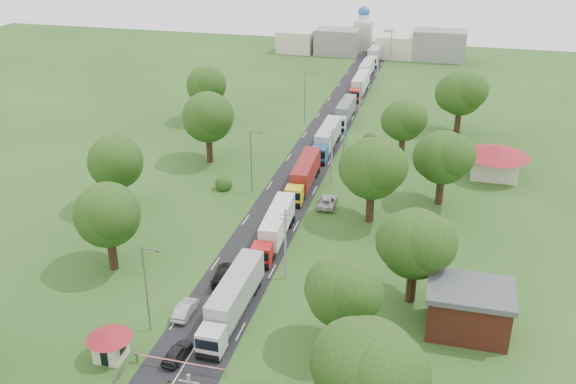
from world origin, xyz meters
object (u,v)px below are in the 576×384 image
(car_lane_front, at_px, (177,353))
(truck_0, at_px, (233,298))
(guard_booth, at_px, (109,340))
(boom_barrier, at_px, (167,360))
(info_sign, at_px, (345,136))
(car_lane_mid, at_px, (185,309))

(car_lane_front, bearing_deg, truck_0, -105.86)
(guard_booth, bearing_deg, boom_barrier, 0.01)
(info_sign, bearing_deg, car_lane_front, -96.05)
(boom_barrier, relative_size, truck_0, 0.61)
(guard_booth, xyz_separation_m, car_lane_mid, (4.20, 8.34, -1.45))
(guard_booth, distance_m, car_lane_front, 6.54)
(truck_0, distance_m, car_lane_front, 8.62)
(boom_barrier, height_order, truck_0, truck_0)
(info_sign, bearing_deg, guard_booth, -101.68)
(car_lane_mid, bearing_deg, guard_booth, 62.75)
(truck_0, height_order, car_lane_front, truck_0)
(truck_0, bearing_deg, boom_barrier, -109.61)
(guard_booth, relative_size, info_sign, 1.07)
(info_sign, xyz_separation_m, car_lane_mid, (-8.20, -51.66, -2.29))
(info_sign, distance_m, truck_0, 50.67)
(info_sign, distance_m, car_lane_mid, 52.35)
(guard_booth, relative_size, truck_0, 0.29)
(guard_booth, xyz_separation_m, truck_0, (9.21, 9.44, 0.05))
(car_lane_front, bearing_deg, guard_booth, 18.49)
(info_sign, height_order, car_lane_mid, info_sign)
(guard_booth, bearing_deg, car_lane_front, 13.61)
(guard_booth, height_order, truck_0, truck_0)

